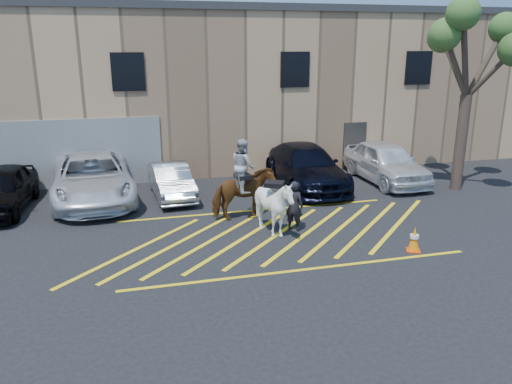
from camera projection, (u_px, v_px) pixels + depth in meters
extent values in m
plane|color=black|center=(273.00, 232.00, 15.64)|extent=(90.00, 90.00, 0.00)
imported|color=black|center=(0.00, 189.00, 17.45)|extent=(2.20, 4.74, 1.57)
imported|color=silver|center=(93.00, 178.00, 18.62)|extent=(3.31, 6.37, 1.71)
imported|color=gray|center=(171.00, 181.00, 19.07)|extent=(1.64, 3.95, 1.27)
imported|color=black|center=(306.00, 166.00, 20.50)|extent=(2.38, 5.74, 1.66)
imported|color=white|center=(386.00, 162.00, 21.17)|extent=(2.06, 5.02, 1.71)
imported|color=black|center=(294.00, 206.00, 15.61)|extent=(0.70, 0.66, 1.61)
cube|color=tan|center=(208.00, 87.00, 25.76)|extent=(32.00, 10.00, 7.00)
cube|color=#2D2D30|center=(206.00, 13.00, 24.71)|extent=(32.20, 10.20, 0.30)
cube|color=black|center=(128.00, 72.00, 19.80)|extent=(1.30, 0.08, 1.50)
cube|color=black|center=(295.00, 70.00, 21.50)|extent=(1.30, 0.08, 1.50)
cube|color=black|center=(418.00, 68.00, 22.95)|extent=(1.30, 0.08, 1.50)
cube|color=#38332D|center=(354.00, 146.00, 23.23)|extent=(1.10, 0.08, 2.20)
cube|color=yellow|center=(136.00, 249.00, 14.34)|extent=(4.20, 4.20, 0.01)
cube|color=yellow|center=(173.00, 246.00, 14.59)|extent=(4.20, 4.20, 0.01)
cube|color=yellow|center=(208.00, 242.00, 14.85)|extent=(4.20, 4.20, 0.01)
cube|color=yellow|center=(243.00, 239.00, 15.10)|extent=(4.20, 4.20, 0.01)
cube|color=yellow|center=(276.00, 236.00, 15.36)|extent=(4.20, 4.20, 0.01)
cube|color=yellow|center=(308.00, 232.00, 15.61)|extent=(4.20, 4.20, 0.01)
cube|color=yellow|center=(339.00, 229.00, 15.86)|extent=(4.20, 4.20, 0.01)
cube|color=yellow|center=(369.00, 226.00, 16.12)|extent=(4.20, 4.20, 0.01)
cube|color=yellow|center=(398.00, 224.00, 16.37)|extent=(4.20, 4.20, 0.01)
cube|color=yellow|center=(255.00, 210.00, 17.67)|extent=(9.50, 0.12, 0.01)
cube|color=yellow|center=(303.00, 270.00, 13.04)|extent=(9.50, 0.12, 0.01)
imported|color=brown|center=(243.00, 194.00, 16.63)|extent=(2.21, 1.32, 1.74)
imported|color=#A2A4AC|center=(243.00, 166.00, 16.35)|extent=(0.83, 0.98, 1.77)
cube|color=black|center=(243.00, 176.00, 16.46)|extent=(0.56, 0.64, 0.14)
imported|color=white|center=(274.00, 207.00, 15.20)|extent=(2.07, 2.15, 1.82)
cube|color=black|center=(274.00, 184.00, 14.99)|extent=(0.71, 0.67, 0.14)
cube|color=#FF340A|center=(413.00, 250.00, 14.24)|extent=(0.50, 0.50, 0.03)
cone|color=orange|center=(414.00, 238.00, 14.13)|extent=(0.32, 0.32, 0.70)
cylinder|color=silver|center=(414.00, 236.00, 14.12)|extent=(0.25, 0.25, 0.10)
cylinder|color=#4D372F|center=(461.00, 143.00, 19.76)|extent=(0.44, 0.44, 3.80)
cylinder|color=#4E3E2F|center=(485.00, 63.00, 19.20)|extent=(1.76, 0.51, 2.68)
cylinder|color=#423428|center=(454.00, 67.00, 19.71)|extent=(0.33, 1.88, 2.34)
cylinder|color=#4C382E|center=(456.00, 67.00, 18.77)|extent=(1.40, 0.20, 2.39)
cylinder|color=#4D3A2F|center=(490.00, 74.00, 18.40)|extent=(0.78, 1.62, 1.96)
cylinder|color=#4D382F|center=(465.00, 57.00, 18.45)|extent=(1.16, 0.77, 3.11)
sphere|color=#426E2F|center=(505.00, 28.00, 19.15)|extent=(1.20, 1.20, 1.20)
sphere|color=#4C692D|center=(442.00, 38.00, 20.17)|extent=(1.20, 1.20, 1.20)
sphere|color=#4B7431|center=(445.00, 35.00, 18.29)|extent=(1.20, 1.20, 1.20)
sphere|color=#4C7331|center=(463.00, 13.00, 17.65)|extent=(1.20, 1.20, 1.20)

